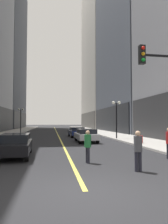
# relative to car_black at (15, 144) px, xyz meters

# --- Properties ---
(ground_plane) EXTENTS (200.00, 200.00, 0.00)m
(ground_plane) POSITION_rel_car_black_xyz_m (3.08, 28.52, -0.72)
(ground_plane) COLOR #262628
(sidewalk_left) EXTENTS (4.50, 78.00, 0.15)m
(sidewalk_left) POSITION_rel_car_black_xyz_m (-5.17, 28.52, -0.64)
(sidewalk_left) COLOR #ADA8A0
(sidewalk_left) RESTS_ON ground
(sidewalk_right) EXTENTS (4.50, 78.00, 0.15)m
(sidewalk_right) POSITION_rel_car_black_xyz_m (11.33, 28.52, -0.64)
(sidewalk_right) COLOR #ADA8A0
(sidewalk_right) RESTS_ON ground
(lane_centre_stripe) EXTENTS (0.16, 70.00, 0.01)m
(lane_centre_stripe) POSITION_rel_car_black_xyz_m (3.08, 28.52, -0.71)
(lane_centre_stripe) COLOR #E5D64C
(lane_centre_stripe) RESTS_ON ground
(building_left_far) EXTENTS (12.38, 26.00, 47.98)m
(building_left_far) POSITION_rel_car_black_xyz_m (-13.51, 53.52, 23.18)
(building_left_far) COLOR #4C515B
(building_left_far) RESTS_ON ground
(building_right_far) EXTENTS (10.19, 26.00, 81.31)m
(building_right_far) POSITION_rel_car_black_xyz_m (18.59, 53.52, 39.83)
(building_right_far) COLOR #A8A399
(building_right_far) RESTS_ON ground
(car_black) EXTENTS (1.94, 4.39, 1.32)m
(car_black) POSITION_rel_car_black_xyz_m (0.00, 0.00, 0.00)
(car_black) COLOR black
(car_black) RESTS_ON ground
(car_silver) EXTENTS (1.94, 4.31, 1.32)m
(car_silver) POSITION_rel_car_black_xyz_m (5.51, 7.83, 0.00)
(car_silver) COLOR #B7B7BC
(car_silver) RESTS_ON ground
(car_navy) EXTENTS (2.06, 4.55, 1.32)m
(car_navy) POSITION_rel_car_black_xyz_m (5.43, 15.03, 0.00)
(car_navy) COLOR #141E4C
(car_navy) RESTS_ON ground
(pedestrian_in_green_parka) EXTENTS (0.40, 0.40, 1.61)m
(pedestrian_in_green_parka) POSITION_rel_car_black_xyz_m (3.86, -2.45, 0.22)
(pedestrian_in_green_parka) COLOR black
(pedestrian_in_green_parka) RESTS_ON ground
(pedestrian_with_orange_bag) EXTENTS (0.34, 0.34, 1.66)m
(pedestrian_with_orange_bag) POSITION_rel_car_black_xyz_m (5.61, -4.44, 0.25)
(pedestrian_with_orange_bag) COLOR black
(pedestrian_with_orange_bag) RESTS_ON ground
(street_lamp_left_far) EXTENTS (1.06, 0.36, 4.43)m
(street_lamp_left_far) POSITION_rel_car_black_xyz_m (-3.32, 24.95, 2.54)
(street_lamp_left_far) COLOR black
(street_lamp_left_far) RESTS_ON ground
(street_lamp_right_mid) EXTENTS (1.06, 0.36, 4.43)m
(street_lamp_right_mid) POSITION_rel_car_black_xyz_m (9.48, 10.28, 2.54)
(street_lamp_right_mid) COLOR black
(street_lamp_right_mid) RESTS_ON ground
(fire_hydrant_right) EXTENTS (0.28, 0.28, 0.80)m
(fire_hydrant_right) POSITION_rel_car_black_xyz_m (9.98, 4.82, -0.32)
(fire_hydrant_right) COLOR red
(fire_hydrant_right) RESTS_ON ground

